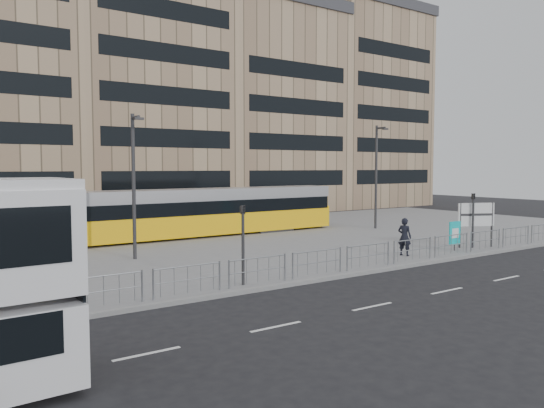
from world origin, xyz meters
TOP-DOWN VIEW (x-y plane):
  - ground at (0.00, 0.00)m, footprint 120.00×120.00m
  - plaza at (0.00, 12.00)m, footprint 64.00×24.00m
  - kerb at (0.00, 0.05)m, footprint 64.00×0.25m
  - building_row at (1.55, 34.27)m, footprint 70.40×18.40m
  - pedestrian_barrier at (2.00, 0.50)m, footprint 32.07×0.07m
  - road_markings at (1.00, -4.00)m, footprint 62.00×0.12m
  - tram at (-1.99, 14.78)m, footprint 26.71×2.82m
  - station_sign at (11.81, 1.45)m, footprint 2.05×0.98m
  - ad_panel at (9.78, 1.37)m, footprint 0.86×0.11m
  - pedestrian at (6.23, 1.82)m, footprint 0.68×0.83m
  - traffic_light_west at (-4.20, 0.78)m, footprint 0.18×0.21m
  - traffic_light_east at (11.45, 1.41)m, footprint 0.18×0.22m
  - lamp_post_west at (-5.58, 8.75)m, footprint 0.45×1.04m
  - lamp_post_east at (13.92, 11.28)m, footprint 0.45×1.04m

SIDE VIEW (x-z plane):
  - ground at x=0.00m, z-range 0.00..0.00m
  - road_markings at x=1.00m, z-range 0.00..0.01m
  - kerb at x=0.00m, z-range -0.01..0.16m
  - plaza at x=0.00m, z-range 0.00..0.15m
  - pedestrian_barrier at x=2.00m, z-range 0.43..1.53m
  - ad_panel at x=9.78m, z-range 0.29..1.89m
  - pedestrian at x=6.23m, z-range 0.15..2.11m
  - tram at x=-1.99m, z-range 0.16..3.30m
  - station_sign at x=11.81m, z-range 0.64..3.17m
  - traffic_light_west at x=-4.20m, z-range 0.57..3.67m
  - traffic_light_east at x=11.45m, z-range 0.57..3.67m
  - lamp_post_west at x=-5.58m, z-range 0.52..7.70m
  - lamp_post_east at x=13.92m, z-range 0.52..8.15m
  - building_row at x=1.55m, z-range -2.69..28.51m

